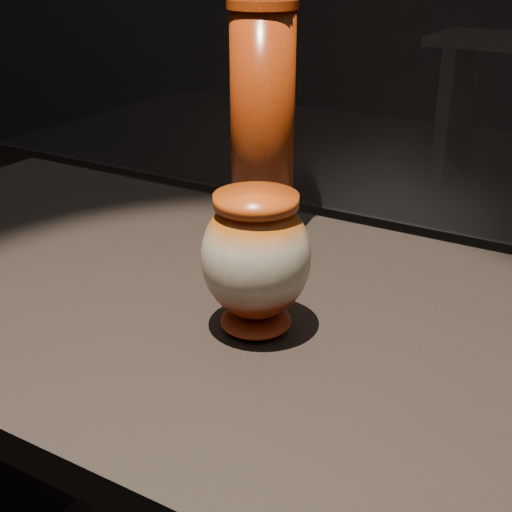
# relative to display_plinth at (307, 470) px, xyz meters

# --- Properties ---
(display_plinth) EXTENTS (2.00, 0.80, 0.90)m
(display_plinth) POSITION_rel_display_plinth_xyz_m (0.00, 0.00, 0.00)
(display_plinth) COLOR black
(display_plinth) RESTS_ON ground
(main_vase) EXTENTS (0.19, 0.19, 0.20)m
(main_vase) POSITION_rel_display_plinth_xyz_m (-0.06, -0.06, 0.38)
(main_vase) COLOR maroon
(main_vase) RESTS_ON display_plinth
(tall_vase) EXTENTS (0.17, 0.17, 0.42)m
(tall_vase) POSITION_rel_display_plinth_xyz_m (-0.23, 0.24, 0.47)
(tall_vase) COLOR #A9390B
(tall_vase) RESTS_ON display_plinth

